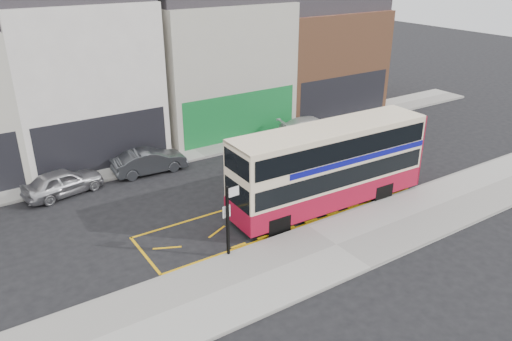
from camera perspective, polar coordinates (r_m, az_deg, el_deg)
ground at (r=23.08m, az=5.34°, el=-6.18°), size 120.00×120.00×0.00m
pavement at (r=21.56m, az=9.17°, el=-8.51°), size 40.00×4.00×0.15m
kerb at (r=22.79m, az=5.94°, el=-6.41°), size 40.00×0.15×0.15m
far_pavement at (r=31.50m, az=-7.11°, el=2.33°), size 50.00×3.00×0.15m
road_markings at (r=24.18m, az=3.00°, el=-4.61°), size 14.00×3.40×0.01m
terrace_left at (r=31.91m, az=-19.96°, el=11.23°), size 8.00×8.01×11.80m
terrace_green_shop at (r=35.10m, az=-5.30°, el=13.13°), size 9.00×8.01×11.30m
terrace_right at (r=40.14m, az=6.44°, el=13.69°), size 9.00×8.01×10.30m
double_decker_bus at (r=24.04m, az=8.45°, el=0.63°), size 10.26×2.64×4.07m
bus_stop_post at (r=19.80m, az=-3.14°, el=-4.97°), size 0.76×0.14×3.04m
car_silver at (r=27.31m, az=-21.19°, el=-1.24°), size 4.25×2.37×1.37m
car_grey at (r=28.65m, az=-12.06°, el=1.06°), size 4.20×1.67×1.36m
car_white at (r=33.80m, az=6.47°, el=4.95°), size 4.95×2.83×1.35m
street_tree_right at (r=34.18m, az=0.20°, el=11.17°), size 2.74×2.74×5.92m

